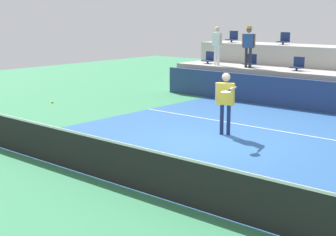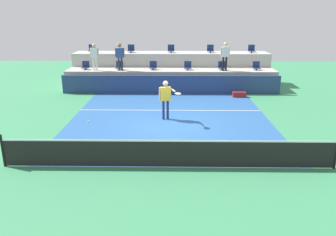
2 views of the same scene
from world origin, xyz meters
name	(u,v)px [view 1 (image 1 of 2)]	position (x,y,z in m)	size (l,w,h in m)	color
ground_plane	(210,142)	(0.00, 0.00, 0.00)	(40.00, 40.00, 0.00)	#388456
court_inner_paint	(231,136)	(0.00, 1.00, 0.00)	(9.00, 10.00, 0.01)	#285693
court_service_line	(256,127)	(0.00, 2.40, 0.01)	(9.00, 0.06, 0.00)	white
tennis_net	(98,156)	(0.00, -4.00, 0.50)	(10.48, 0.08, 1.07)	black
sponsor_backboard	(309,95)	(0.00, 6.00, 0.55)	(13.00, 0.16, 1.10)	navy
seating_tier_lower	(325,89)	(0.00, 7.30, 0.62)	(13.00, 1.80, 1.25)	#ADAAA3
stadium_chair_lower_far_left	(209,59)	(-5.35, 7.23, 1.46)	(0.44, 0.40, 0.52)	#2D2D33
stadium_chair_lower_left	(251,62)	(-3.22, 7.23, 1.46)	(0.44, 0.40, 0.52)	#2D2D33
stadium_chair_lower_mid_left	(298,65)	(-1.11, 7.23, 1.46)	(0.44, 0.40, 0.52)	#2D2D33
stadium_chair_upper_far_left	(233,38)	(-5.32, 9.03, 2.31)	(0.44, 0.40, 0.52)	#2D2D33
stadium_chair_upper_left	(284,39)	(-2.69, 9.03, 2.31)	(0.44, 0.40, 0.52)	#2D2D33
tennis_player	(226,97)	(-0.18, 0.96, 1.10)	(1.02, 1.16, 1.78)	navy
spectator_in_white	(217,42)	(-4.66, 6.85, 2.22)	(0.57, 0.26, 1.62)	white
spectator_with_hat	(249,42)	(-3.11, 6.85, 2.27)	(0.57, 0.45, 1.67)	#2D2D33
tennis_ball	(52,102)	(-2.65, -3.14, 1.21)	(0.07, 0.07, 0.07)	#CCE033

